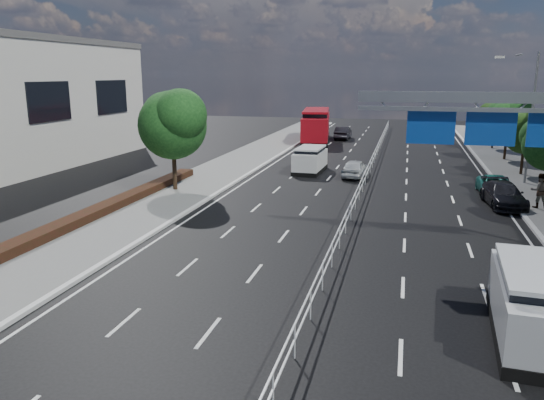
% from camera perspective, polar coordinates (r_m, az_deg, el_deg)
% --- Properties ---
extents(ground, '(160.00, 160.00, 0.00)m').
position_cam_1_polar(ground, '(15.73, 3.05, -15.22)').
color(ground, black).
rests_on(ground, ground).
extents(kerb_near, '(0.25, 140.00, 0.15)m').
position_cam_1_polar(kerb_near, '(19.35, -24.58, -10.57)').
color(kerb_near, silver).
rests_on(kerb_near, ground).
extents(median_fence, '(0.05, 85.00, 1.02)m').
position_cam_1_polar(median_fence, '(36.83, 9.93, 2.21)').
color(median_fence, silver).
rests_on(median_fence, ground).
extents(hedge_near, '(1.00, 36.00, 0.44)m').
position_cam_1_polar(hedge_near, '(25.48, -25.28, -4.28)').
color(hedge_near, black).
rests_on(hedge_near, sidewalk_near).
extents(overhead_gantry, '(10.24, 0.38, 7.45)m').
position_cam_1_polar(overhead_gantry, '(24.06, 24.31, 7.63)').
color(overhead_gantry, gray).
rests_on(overhead_gantry, ground).
extents(streetlight_far, '(2.78, 2.40, 9.00)m').
position_cam_1_polar(streetlight_far, '(40.41, 25.81, 8.78)').
color(streetlight_far, gray).
rests_on(streetlight_far, ground).
extents(near_tree_back, '(4.84, 4.51, 6.69)m').
position_cam_1_polar(near_tree_back, '(34.86, -10.59, 8.35)').
color(near_tree_back, black).
rests_on(near_tree_back, ground).
extents(far_tree_f, '(3.52, 3.28, 5.02)m').
position_cam_1_polar(far_tree_f, '(44.09, 25.67, 6.82)').
color(far_tree_f, black).
rests_on(far_tree_f, ground).
extents(far_tree_g, '(3.96, 3.69, 5.45)m').
position_cam_1_polar(far_tree_g, '(51.42, 24.13, 8.02)').
color(far_tree_g, black).
rests_on(far_tree_g, ground).
extents(far_tree_h, '(3.41, 3.18, 4.91)m').
position_cam_1_polar(far_tree_h, '(58.83, 22.91, 8.34)').
color(far_tree_h, black).
rests_on(far_tree_h, ground).
extents(white_minivan, '(2.13, 4.65, 1.99)m').
position_cam_1_polar(white_minivan, '(41.82, 4.12, 4.33)').
color(white_minivan, black).
rests_on(white_minivan, ground).
extents(red_bus, '(4.47, 12.43, 3.63)m').
position_cam_1_polar(red_bus, '(61.40, 4.76, 8.07)').
color(red_bus, black).
rests_on(red_bus, ground).
extents(near_car_silver, '(1.87, 4.03, 1.33)m').
position_cam_1_polar(near_car_silver, '(40.22, 8.91, 3.39)').
color(near_car_silver, '#B9BDC1').
rests_on(near_car_silver, ground).
extents(near_car_dark, '(1.64, 4.50, 1.47)m').
position_cam_1_polar(near_car_dark, '(63.93, 7.64, 7.16)').
color(near_car_dark, black).
rests_on(near_car_dark, ground).
extents(silver_minivan, '(2.58, 5.44, 2.21)m').
position_cam_1_polar(silver_minivan, '(17.30, 26.65, -9.99)').
color(silver_minivan, black).
rests_on(silver_minivan, ground).
extents(parked_car_teal, '(2.06, 4.41, 1.22)m').
position_cam_1_polar(parked_car_teal, '(36.59, 22.92, 1.41)').
color(parked_car_teal, '#186F65').
rests_on(parked_car_teal, ground).
extents(parked_car_dark, '(2.38, 4.87, 1.36)m').
position_cam_1_polar(parked_car_dark, '(33.76, 23.63, 0.54)').
color(parked_car_dark, black).
rests_on(parked_car_dark, ground).
extents(pedestrian_b, '(1.02, 0.82, 1.97)m').
position_cam_1_polar(pedestrian_b, '(33.51, 26.81, 0.91)').
color(pedestrian_b, gray).
rests_on(pedestrian_b, sidewalk_far).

